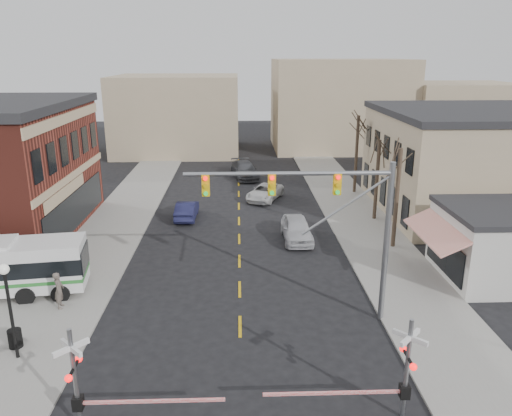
{
  "coord_description": "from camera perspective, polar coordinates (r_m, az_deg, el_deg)",
  "views": [
    {
      "loc": [
        0.01,
        -19.46,
        12.69
      ],
      "look_at": [
        1.07,
        10.17,
        3.5
      ],
      "focal_mm": 35.0,
      "sensor_mm": 36.0,
      "label": 1
    }
  ],
  "objects": [
    {
      "name": "car_a",
      "position": [
        35.41,
        4.68,
        -2.4
      ],
      "size": [
        2.05,
        4.94,
        1.67
      ],
      "primitive_type": "imported",
      "rotation": [
        0.0,
        0.0,
        0.02
      ],
      "color": "#B7B8BD",
      "rests_on": "ground"
    },
    {
      "name": "rr_crossing_west",
      "position": [
        18.95,
        -18.65,
        -18.26
      ],
      "size": [
        5.6,
        1.36,
        4.0
      ],
      "color": "gray",
      "rests_on": "ground"
    },
    {
      "name": "street_lamp",
      "position": [
        23.36,
        -26.54,
        -8.59
      ],
      "size": [
        0.44,
        0.44,
        4.37
      ],
      "color": "black",
      "rests_on": "sidewalk_west"
    },
    {
      "name": "trash_bin",
      "position": [
        25.38,
        -25.82,
        -13.27
      ],
      "size": [
        0.6,
        0.6,
        0.84
      ],
      "primitive_type": "cylinder",
      "color": "black",
      "rests_on": "sidewalk_west"
    },
    {
      "name": "tree_east_b",
      "position": [
        40.1,
        13.64,
        3.14
      ],
      "size": [
        0.28,
        0.28,
        6.3
      ],
      "color": "#382B21",
      "rests_on": "sidewalk_east"
    },
    {
      "name": "car_c",
      "position": [
        45.2,
        1.01,
        1.81
      ],
      "size": [
        4.01,
        5.39,
        1.36
      ],
      "primitive_type": "imported",
      "rotation": [
        0.0,
        0.0,
        -0.41
      ],
      "color": "silver",
      "rests_on": "ground"
    },
    {
      "name": "ground",
      "position": [
        23.23,
        -1.81,
        -15.9
      ],
      "size": [
        160.0,
        160.0,
        0.0
      ],
      "primitive_type": "plane",
      "color": "black",
      "rests_on": "ground"
    },
    {
      "name": "pedestrian_far",
      "position": [
        30.41,
        -20.79,
        -6.81
      ],
      "size": [
        0.87,
        0.94,
        1.53
      ],
      "primitive_type": "imported",
      "rotation": [
        0.0,
        0.0,
        1.05
      ],
      "color": "#374260",
      "rests_on": "sidewalk_west"
    },
    {
      "name": "car_d",
      "position": [
        53.25,
        -1.29,
        4.36
      ],
      "size": [
        3.34,
        6.11,
        1.68
      ],
      "primitive_type": "imported",
      "rotation": [
        0.0,
        0.0,
        0.18
      ],
      "color": "#414246",
      "rests_on": "ground"
    },
    {
      "name": "sidewalk_west",
      "position": [
        42.51,
        -14.88,
        -0.66
      ],
      "size": [
        5.0,
        60.0,
        0.12
      ],
      "primitive_type": "cube",
      "color": "gray",
      "rests_on": "ground"
    },
    {
      "name": "traffic_signal_mast",
      "position": [
        23.43,
        8.69,
        -0.29
      ],
      "size": [
        9.65,
        0.3,
        8.0
      ],
      "color": "gray",
      "rests_on": "ground"
    },
    {
      "name": "rr_crossing_east",
      "position": [
        19.18,
        15.57,
        -17.48
      ],
      "size": [
        5.6,
        1.36,
        4.0
      ],
      "color": "gray",
      "rests_on": "ground"
    },
    {
      "name": "car_b",
      "position": [
        40.36,
        -7.91,
        -0.2
      ],
      "size": [
        1.64,
        4.41,
        1.44
      ],
      "primitive_type": "imported",
      "rotation": [
        0.0,
        0.0,
        3.11
      ],
      "color": "#171839",
      "rests_on": "ground"
    },
    {
      "name": "tree_east_c",
      "position": [
        47.62,
        11.4,
        6.02
      ],
      "size": [
        0.28,
        0.28,
        7.2
      ],
      "color": "#382B21",
      "rests_on": "sidewalk_east"
    },
    {
      "name": "tree_east_a",
      "position": [
        34.41,
        15.78,
        1.06
      ],
      "size": [
        0.28,
        0.28,
        6.75
      ],
      "color": "#382B21",
      "rests_on": "sidewalk_east"
    },
    {
      "name": "tan_building",
      "position": [
        45.95,
        26.69,
        4.81
      ],
      "size": [
        20.3,
        15.3,
        8.5
      ],
      "color": "tan",
      "rests_on": "ground"
    },
    {
      "name": "pedestrian_near",
      "position": [
        27.8,
        -21.59,
        -8.72
      ],
      "size": [
        0.53,
        0.75,
        1.96
      ],
      "primitive_type": "imported",
      "rotation": [
        0.0,
        0.0,
        1.66
      ],
      "color": "#5C5149",
      "rests_on": "sidewalk_west"
    },
    {
      "name": "sidewalk_east",
      "position": [
        42.5,
        10.95,
        -0.39
      ],
      "size": [
        5.0,
        60.0,
        0.12
      ],
      "primitive_type": "cube",
      "color": "gray",
      "rests_on": "ground"
    }
  ]
}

